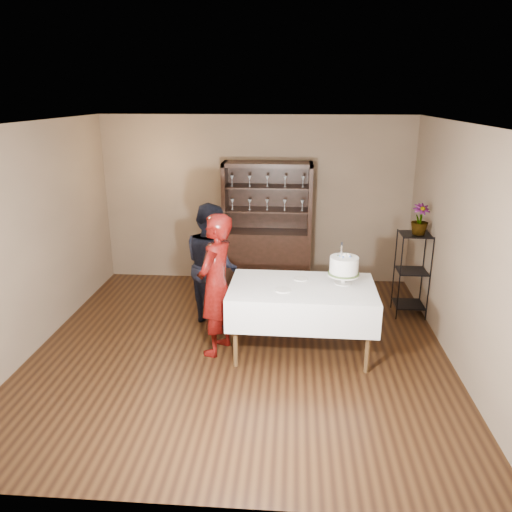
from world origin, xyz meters
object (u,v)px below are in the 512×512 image
Objects in this scene: cake_table at (302,302)px; potted_plant at (420,219)px; woman at (216,285)px; plant_etagere at (412,271)px; china_hutch at (267,245)px; man at (211,264)px; cake at (344,267)px.

cake_table is 2.11m from potted_plant.
woman is 2.92m from potted_plant.
plant_etagere is 2.88× the size of potted_plant.
potted_plant is (2.11, -1.08, 0.73)m from china_hutch.
man reaches higher than cake_table.
china_hutch reaches higher than cake.
plant_etagere is 1.58m from cake.
man is at bearing 147.13° from cake_table.
cake is 1.56m from potted_plant.
plant_etagere is at bearing -114.34° from man.
cake_table is 4.13× the size of potted_plant.
china_hutch reaches higher than potted_plant.
cake_table is at bearing -165.80° from cake.
potted_plant is (1.58, 1.19, 0.74)m from cake_table.
china_hutch reaches higher than cake_table.
plant_etagere is 2.31× the size of cake.
cake is at bearing -134.04° from plant_etagere.
cake is at bearing -64.59° from china_hutch.
man is (-0.67, -1.49, 0.17)m from china_hutch.
woman reaches higher than man.
china_hutch is at bearing 152.96° from potted_plant.
man is (-0.19, 0.83, -0.03)m from woman.
cake_table is at bearing -76.70° from china_hutch.
cake reaches higher than plant_etagere.
woman is at bearing -154.27° from potted_plant.
man reaches higher than plant_etagere.
cake is (1.02, -2.15, 0.40)m from china_hutch.
woman is (-1.01, -0.06, 0.21)m from cake_table.
man is 3.98× the size of potted_plant.
china_hutch reaches higher than plant_etagere.
woman reaches higher than cake.
man is 3.20× the size of cake.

